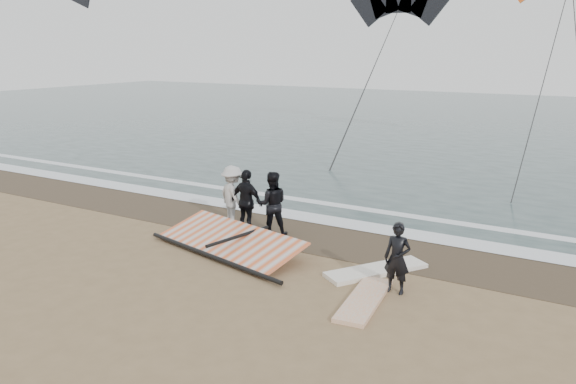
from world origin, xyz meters
name	(u,v)px	position (x,y,z in m)	size (l,w,h in m)	color
ground	(273,308)	(0.00, 0.00, 0.00)	(120.00, 120.00, 0.00)	#8C704C
sea	(518,124)	(0.00, 33.00, 0.01)	(120.00, 54.00, 0.02)	#233838
wet_sand	(359,243)	(0.00, 4.50, 0.01)	(120.00, 2.80, 0.01)	#4C3D2B
foam_near	(378,228)	(0.00, 5.90, 0.03)	(120.00, 0.90, 0.01)	white
foam_far	(397,214)	(0.00, 7.60, 0.03)	(120.00, 0.45, 0.01)	white
man_main	(397,258)	(1.91, 1.98, 0.79)	(0.57, 0.38, 1.57)	black
board_white	(364,300)	(1.51, 1.19, 0.05)	(0.64, 2.30, 0.09)	silver
board_cream	(376,270)	(1.14, 2.82, 0.05)	(0.68, 2.54, 0.11)	white
trio_cluster	(249,200)	(-3.18, 3.91, 0.92)	(2.65, 1.21, 1.86)	black
sail_rig	(230,242)	(-2.79, 2.42, 0.20)	(4.79, 2.67, 0.52)	black
kite_dark	(399,5)	(-6.16, 24.47, 7.63)	(6.77, 6.27, 14.39)	black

